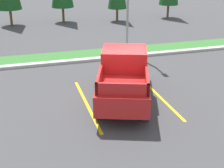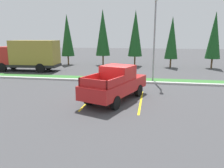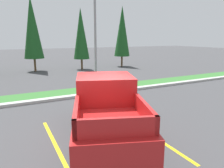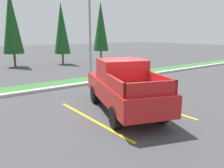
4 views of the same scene
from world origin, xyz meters
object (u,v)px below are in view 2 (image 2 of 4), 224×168
cypress_tree_center (135,33)px  cypress_tree_rightmost (214,35)px  street_light (155,36)px  cargo_truck_distant (30,54)px  cypress_tree_leftmost (67,35)px  cypress_tree_left_inner (103,33)px  cypress_tree_right_inner (172,38)px  pickup_truck_main (116,83)px

cypress_tree_center → cypress_tree_rightmost: (9.41, -0.77, -0.26)m
street_light → cargo_truck_distant: bearing=165.0°
cypress_tree_leftmost → cypress_tree_left_inner: 4.86m
street_light → cypress_tree_leftmost: 14.96m
cypress_tree_left_inner → cargo_truck_distant: bearing=-137.8°
cypress_tree_leftmost → cypress_tree_right_inner: 13.66m
cypress_tree_leftmost → cypress_tree_center: 9.13m
pickup_truck_main → cargo_truck_distant: (-11.39, 9.66, 0.81)m
cypress_tree_leftmost → cypress_tree_left_inner: (4.83, 0.37, 0.34)m
cypress_tree_left_inner → cypress_tree_rightmost: bearing=-2.7°
cargo_truck_distant → street_light: (13.63, -3.66, 2.05)m
cypress_tree_left_inner → cypress_tree_right_inner: cypress_tree_left_inner is taller
cargo_truck_distant → cypress_tree_left_inner: 9.77m
cypress_tree_leftmost → cypress_tree_rightmost: 18.53m
cargo_truck_distant → cypress_tree_right_inner: size_ratio=1.11×
street_light → cypress_tree_left_inner: size_ratio=0.91×
street_light → cypress_tree_rightmost: (7.07, 9.35, 0.06)m
cypress_tree_right_inner → cypress_tree_leftmost: bearing=178.3°
cargo_truck_distant → cypress_tree_center: (11.29, 6.47, 2.36)m
street_light → cypress_tree_right_inner: street_light is taller
cargo_truck_distant → cypress_tree_rightmost: 21.57m
cargo_truck_distant → cypress_tree_rightmost: bearing=15.4°
cargo_truck_distant → cypress_tree_rightmost: size_ratio=1.03×
cypress_tree_center → pickup_truck_main: bearing=-89.6°
cypress_tree_left_inner → cypress_tree_center: size_ratio=1.03×
cypress_tree_rightmost → cypress_tree_leftmost: bearing=179.2°
cypress_tree_leftmost → cypress_tree_right_inner: bearing=-1.7°
cypress_tree_right_inner → pickup_truck_main: bearing=-106.2°
street_light → cypress_tree_left_inner: bearing=123.5°
cypress_tree_left_inner → cypress_tree_right_inner: size_ratio=1.18×
cargo_truck_distant → cypress_tree_leftmost: (2.18, 5.97, 2.13)m
street_light → cypress_tree_leftmost: size_ratio=0.99×
pickup_truck_main → cypress_tree_right_inner: bearing=73.8°
pickup_truck_main → cypress_tree_rightmost: size_ratio=0.83×
pickup_truck_main → cargo_truck_distant: 14.96m
cypress_tree_leftmost → cypress_tree_left_inner: size_ratio=0.92×
street_light → cypress_tree_left_inner: (-6.63, 10.00, 0.43)m
pickup_truck_main → cypress_tree_center: cypress_tree_center is taller
cypress_tree_leftmost → street_light: bearing=-40.0°
cypress_tree_left_inner → cypress_tree_right_inner: (8.82, -0.77, -0.66)m
cypress_tree_leftmost → cypress_tree_left_inner: cypress_tree_left_inner is taller
cargo_truck_distant → street_light: 14.26m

